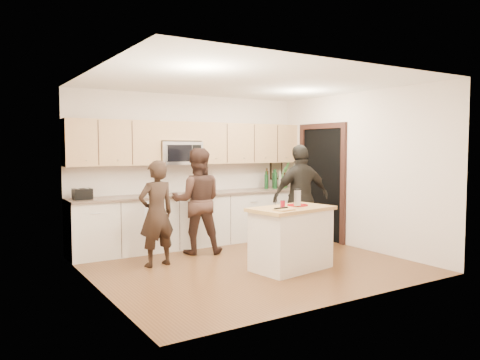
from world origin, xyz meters
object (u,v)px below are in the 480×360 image
island (291,238)px  woman_center (197,201)px  toaster (82,194)px  woman_left (156,213)px  woman_right (301,197)px

island → woman_center: (-0.68, 1.63, 0.41)m
toaster → woman_left: (0.82, -1.01, -0.24)m
woman_center → toaster: bearing=6.0°
woman_left → woman_center: size_ratio=0.90×
woman_left → woman_right: (2.52, -0.25, 0.12)m
woman_center → woman_left: bearing=50.6°
woman_left → woman_right: bearing=166.3°
toaster → woman_center: size_ratio=0.16×
woman_center → woman_right: (1.63, -0.69, 0.03)m
toaster → woman_center: woman_center is taller
island → toaster: toaster is taller
woman_left → woman_center: bearing=-161.8°
island → woman_left: bearing=134.0°
woman_left → woman_right: 2.54m
island → toaster: 3.29m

